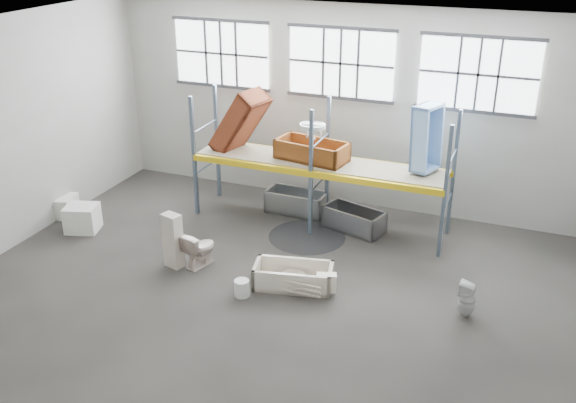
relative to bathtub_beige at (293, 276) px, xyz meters
The scene contains 32 objects.
floor 0.80m from the bathtub_beige, 130.32° to the right, with size 12.00×10.00×0.10m, color #4D4843.
ceiling 4.88m from the bathtub_beige, 130.32° to the right, with size 12.00×10.00×0.10m, color silver.
wall_back 5.05m from the bathtub_beige, 96.16° to the left, with size 12.00×0.10×5.00m, color #9C998F.
wall_front 6.08m from the bathtub_beige, 94.92° to the right, with size 12.00×0.10×5.00m, color #B7B3A8.
window_left 6.63m from the bathtub_beige, 130.12° to the left, with size 2.60×0.04×1.60m, color white.
window_mid 5.54m from the bathtub_beige, 96.31° to the left, with size 2.60×0.04×1.60m, color white.
window_right 6.15m from the bathtub_beige, 58.14° to the left, with size 2.60×0.04×1.60m, color white.
rack_upright_la 4.38m from the bathtub_beige, 146.21° to the left, with size 0.08×0.08×3.00m, color slate.
rack_upright_lb 5.12m from the bathtub_beige, 134.61° to the left, with size 0.08×0.08×3.00m, color slate.
rack_upright_ma 2.70m from the bathtub_beige, 101.72° to the left, with size 0.08×0.08×3.00m, color slate.
rack_upright_mb 3.78m from the bathtub_beige, 97.79° to the left, with size 0.08×0.08×3.00m, color slate.
rack_upright_ra 3.66m from the bathtub_beige, 42.80° to the left, with size 0.08×0.08×3.00m, color slate.
rack_upright_rb 4.52m from the bathtub_beige, 54.52° to the left, with size 0.08×0.08×3.00m, color slate.
rack_beam_front 2.70m from the bathtub_beige, 101.72° to the left, with size 6.00×0.10×0.14m, color yellow.
rack_beam_back 3.78m from the bathtub_beige, 97.79° to the left, with size 6.00×0.10×0.14m, color yellow.
shelf_deck 3.26m from the bathtub_beige, 99.36° to the left, with size 5.90×1.10×0.03m, color gray.
wet_patch 2.20m from the bathtub_beige, 102.78° to the left, with size 1.80×1.80×0.00m, color black.
bathtub_beige is the anchor object (origin of this frame).
cistern_spare 0.73m from the bathtub_beige, ahead, with size 0.39×0.19×0.37m, color #F3E6CF.
sink_in_tub 0.08m from the bathtub_beige, 129.92° to the left, with size 0.49×0.49×0.17m, color beige.
toilet_beige 2.16m from the bathtub_beige, behind, with size 0.43×0.76×0.78m, color beige.
cistern_tall 2.68m from the bathtub_beige, behind, with size 0.39×0.25×1.21m, color beige.
toilet_white 3.38m from the bathtub_beige, ahead, with size 0.32×0.33×0.71m, color silver.
steel_tub_left 3.55m from the bathtub_beige, 109.94° to the left, with size 1.49×0.70×0.55m, color #B3B8BB, non-canonical shape.
steel_tub_right 2.93m from the bathtub_beige, 81.91° to the left, with size 1.44×0.67×0.53m, color #A1A2A7, non-canonical shape.
rust_tub_flat 3.44m from the bathtub_beige, 103.10° to the left, with size 1.67×0.78×0.47m, color #854A0C, non-canonical shape.
rust_tub_tilted 4.39m from the bathtub_beige, 130.64° to the left, with size 1.75×0.82×0.49m, color brown, non-canonical shape.
sink_on_shelf 3.29m from the bathtub_beige, 102.19° to the left, with size 0.59×0.46×0.52m, color silver.
blue_tub_upright 4.27m from the bathtub_beige, 58.86° to the left, with size 1.48×0.69×0.42m, color #86B0E7, non-canonical shape.
bucket 1.08m from the bathtub_beige, 138.45° to the right, with size 0.29×0.29×0.34m, color silver.
carton_near 5.56m from the bathtub_beige, behind, with size 0.73×0.63×0.63m, color white.
carton_far 6.58m from the bathtub_beige, behind, with size 0.63×0.63×0.52m, color white.
Camera 1 is at (4.48, -9.79, 6.85)m, focal length 39.94 mm.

